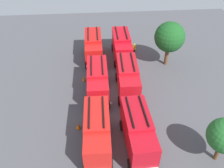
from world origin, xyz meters
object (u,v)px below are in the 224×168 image
Objects in this scene: fire_truck_0 at (93,46)px; fire_truck_5 at (138,130)px; firefighter_0 at (134,48)px; fire_truck_4 at (128,77)px; fire_truck_1 at (98,80)px; fire_truck_2 at (97,131)px; tree_0 at (170,37)px; traffic_cone_0 at (78,126)px; firefighter_2 at (116,38)px; fire_truck_3 at (122,45)px; traffic_cone_1 at (84,79)px.

fire_truck_5 is (17.04, 4.03, 0.00)m from fire_truck_0.
fire_truck_0 and fire_truck_5 have the same top height.
fire_truck_0 is at bearing -56.13° from firefighter_0.
fire_truck_4 is (8.21, 4.19, 0.00)m from fire_truck_0.
fire_truck_5 is at bearing 0.83° from fire_truck_4.
fire_truck_1 and fire_truck_2 have the same top height.
traffic_cone_0 is (11.89, -12.89, -4.16)m from tree_0.
fire_truck_5 is 21.58m from firefighter_2.
fire_truck_3 is 7.33m from tree_0.
fire_truck_2 reaches higher than traffic_cone_1.
fire_truck_1 is 3.87m from fire_truck_4.
fire_truck_3 is 15.79m from traffic_cone_0.
fire_truck_3 is 8.33m from traffic_cone_1.
fire_truck_3 is at bearing 166.66° from fire_truck_2.
firefighter_2 is 10.43m from tree_0.
traffic_cone_0 is at bearing 52.27° from firefighter_2.
traffic_cone_0 is 1.08× the size of traffic_cone_1.
fire_truck_2 is at bearing 7.94° from traffic_cone_1.
fire_truck_0 is 1.07× the size of tree_0.
firefighter_2 is (-21.54, -0.06, -1.16)m from fire_truck_5.
fire_truck_0 is 11.38m from tree_0.
firefighter_0 is at bearing 150.66° from traffic_cone_0.
firefighter_2 is 0.26× the size of tree_0.
fire_truck_1 is 0.99× the size of fire_truck_4.
fire_truck_5 is 6.87m from traffic_cone_0.
traffic_cone_0 is at bearing -115.79° from fire_truck_5.
fire_truck_3 is 1.07× the size of tree_0.
fire_truck_3 is at bearing -110.55° from tree_0.
fire_truck_0 and fire_truck_4 have the same top height.
firefighter_0 is at bearing -127.73° from tree_0.
firefighter_0 reaches higher than traffic_cone_1.
fire_truck_1 and fire_truck_5 have the same top height.
fire_truck_0 is 4.34m from fire_truck_3.
fire_truck_0 is at bearing -103.01° from tree_0.
firefighter_2 is at bearing -135.62° from tree_0.
fire_truck_1 is at bearing -158.69° from fire_truck_5.
fire_truck_2 is 9.85× the size of traffic_cone_0.
fire_truck_2 is at bearing -1.71° from fire_truck_1.
traffic_cone_0 is at bearing -8.34° from fire_truck_0.
fire_truck_5 is at bearing 70.11° from firefighter_2.
fire_truck_2 is 21.70m from firefighter_2.
fire_truck_0 is 10.58× the size of traffic_cone_1.
fire_truck_0 is 1.00× the size of fire_truck_1.
fire_truck_2 is 4.03m from fire_truck_5.
fire_truck_1 is at bearing 32.72° from traffic_cone_1.
fire_truck_1 is 4.10× the size of firefighter_2.
traffic_cone_0 is (6.19, -6.24, -1.79)m from fire_truck_4.
fire_truck_3 is (-16.72, 4.33, 0.00)m from fire_truck_2.
firefighter_0 is (-0.84, 6.51, -1.15)m from fire_truck_0.
traffic_cone_0 is (18.91, -6.03, -0.63)m from firefighter_2.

